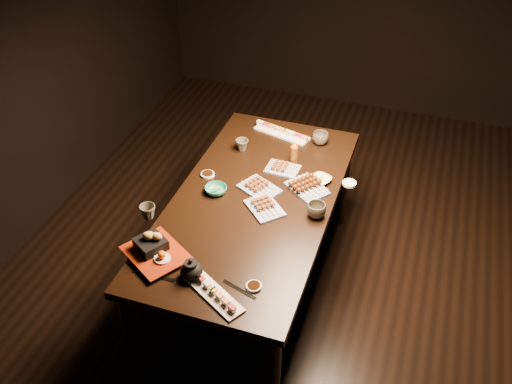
% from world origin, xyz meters
% --- Properties ---
extents(ground, '(5.00, 5.00, 0.00)m').
position_xyz_m(ground, '(0.00, 0.00, 0.00)').
color(ground, black).
rests_on(ground, ground).
extents(dining_table, '(1.35, 1.98, 0.75)m').
position_xyz_m(dining_table, '(-0.28, -0.17, 0.38)').
color(dining_table, black).
rests_on(dining_table, ground).
extents(sushi_platter_near, '(0.37, 0.27, 0.04)m').
position_xyz_m(sushi_platter_near, '(-0.23, -0.91, 0.77)').
color(sushi_platter_near, white).
rests_on(sushi_platter_near, dining_table).
extents(sushi_platter_far, '(0.40, 0.21, 0.05)m').
position_xyz_m(sushi_platter_far, '(-0.33, 0.56, 0.77)').
color(sushi_platter_far, white).
rests_on(sushi_platter_far, dining_table).
extents(yakitori_plate_center, '(0.28, 0.25, 0.06)m').
position_xyz_m(yakitori_plate_center, '(-0.28, -0.07, 0.78)').
color(yakitori_plate_center, '#828EB6').
rests_on(yakitori_plate_center, dining_table).
extents(yakitori_plate_right, '(0.27, 0.27, 0.06)m').
position_xyz_m(yakitori_plate_right, '(-0.20, -0.23, 0.78)').
color(yakitori_plate_right, '#828EB6').
rests_on(yakitori_plate_right, dining_table).
extents(yakitori_plate_left, '(0.21, 0.16, 0.05)m').
position_xyz_m(yakitori_plate_left, '(-0.21, 0.17, 0.78)').
color(yakitori_plate_left, '#828EB6').
rests_on(yakitori_plate_left, dining_table).
extents(tsukune_plate, '(0.29, 0.28, 0.06)m').
position_xyz_m(tsukune_plate, '(-0.01, 0.03, 0.78)').
color(tsukune_plate, '#828EB6').
rests_on(tsukune_plate, dining_table).
extents(edamame_bowl_green, '(0.16, 0.16, 0.04)m').
position_xyz_m(edamame_bowl_green, '(-0.51, -0.17, 0.77)').
color(edamame_bowl_green, teal).
rests_on(edamame_bowl_green, dining_table).
extents(edamame_bowl_cream, '(0.15, 0.15, 0.03)m').
position_xyz_m(edamame_bowl_cream, '(0.04, 0.13, 0.76)').
color(edamame_bowl_cream, beige).
rests_on(edamame_bowl_cream, dining_table).
extents(tempura_tray, '(0.40, 0.38, 0.12)m').
position_xyz_m(tempura_tray, '(-0.61, -0.76, 0.81)').
color(tempura_tray, black).
rests_on(tempura_tray, dining_table).
extents(teacup_near_left, '(0.12, 0.12, 0.08)m').
position_xyz_m(teacup_near_left, '(-0.78, -0.50, 0.79)').
color(teacup_near_left, '#4D463B').
rests_on(teacup_near_left, dining_table).
extents(teacup_mid_right, '(0.15, 0.15, 0.08)m').
position_xyz_m(teacup_mid_right, '(0.09, -0.19, 0.79)').
color(teacup_mid_right, '#4D463B').
rests_on(teacup_mid_right, dining_table).
extents(teacup_far_left, '(0.10, 0.10, 0.08)m').
position_xyz_m(teacup_far_left, '(-0.52, 0.30, 0.79)').
color(teacup_far_left, '#4D463B').
rests_on(teacup_far_left, dining_table).
extents(teacup_far_right, '(0.11, 0.11, 0.08)m').
position_xyz_m(teacup_far_right, '(-0.06, 0.53, 0.79)').
color(teacup_far_right, '#4D463B').
rests_on(teacup_far_right, dining_table).
extents(teapot, '(0.18, 0.18, 0.11)m').
position_xyz_m(teapot, '(-0.38, -0.84, 0.81)').
color(teapot, black).
rests_on(teapot, dining_table).
extents(condiment_bottle, '(0.05, 0.05, 0.14)m').
position_xyz_m(condiment_bottle, '(-0.17, 0.28, 0.82)').
color(condiment_bottle, brown).
rests_on(condiment_bottle, dining_table).
extents(sauce_dish_west, '(0.12, 0.12, 0.01)m').
position_xyz_m(sauce_dish_west, '(-0.62, -0.03, 0.76)').
color(sauce_dish_west, white).
rests_on(sauce_dish_west, dining_table).
extents(sauce_dish_east, '(0.09, 0.09, 0.01)m').
position_xyz_m(sauce_dish_east, '(0.21, 0.15, 0.76)').
color(sauce_dish_east, white).
rests_on(sauce_dish_east, dining_table).
extents(sauce_dish_se, '(0.08, 0.08, 0.01)m').
position_xyz_m(sauce_dish_se, '(-0.06, -0.81, 0.76)').
color(sauce_dish_se, white).
rests_on(sauce_dish_se, dining_table).
extents(sauce_dish_nw, '(0.10, 0.10, 0.01)m').
position_xyz_m(sauce_dish_nw, '(-0.40, 0.61, 0.76)').
color(sauce_dish_nw, white).
rests_on(sauce_dish_nw, dining_table).
extents(chopsticks_near, '(0.23, 0.02, 0.01)m').
position_xyz_m(chopsticks_near, '(-0.55, -0.89, 0.75)').
color(chopsticks_near, black).
rests_on(chopsticks_near, dining_table).
extents(chopsticks_se, '(0.19, 0.08, 0.01)m').
position_xyz_m(chopsticks_se, '(-0.12, -0.84, 0.75)').
color(chopsticks_se, black).
rests_on(chopsticks_se, dining_table).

